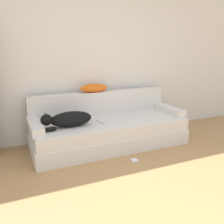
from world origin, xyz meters
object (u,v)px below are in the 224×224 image
at_px(laptop, 110,120).
at_px(dog, 68,119).
at_px(power_adapter, 134,160).
at_px(throw_pillow, 94,88).
at_px(couch, 109,133).

bearing_deg(laptop, dog, 173.63).
bearing_deg(power_adapter, throw_pillow, 99.73).
distance_m(laptop, power_adapter, 0.73).
xyz_separation_m(laptop, throw_pillow, (-0.09, 0.40, 0.43)).
bearing_deg(power_adapter, couch, 96.50).
height_order(laptop, throw_pillow, throw_pillow).
relative_size(dog, power_adapter, 8.88).
distance_m(couch, power_adapter, 0.68).
distance_m(throw_pillow, power_adapter, 1.32).
height_order(couch, dog, dog).
relative_size(couch, power_adapter, 29.20).
xyz_separation_m(couch, throw_pillow, (-0.10, 0.37, 0.64)).
distance_m(dog, throw_pillow, 0.76).
distance_m(couch, dog, 0.71).
bearing_deg(power_adapter, dog, 140.04).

